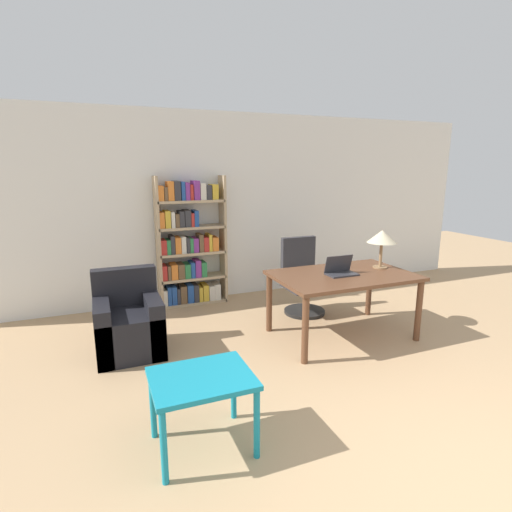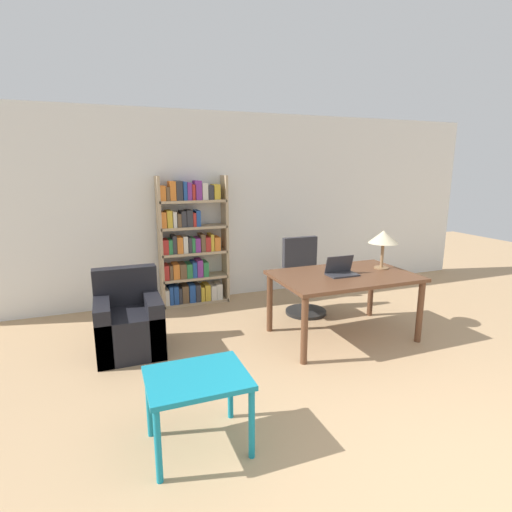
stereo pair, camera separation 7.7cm
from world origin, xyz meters
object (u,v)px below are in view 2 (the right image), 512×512
Objects in this scene: office_chair at (304,280)px; armchair at (129,324)px; desk at (344,282)px; bookshelf at (190,246)px; table_lamp at (383,238)px; laptop at (341,271)px; side_table_blue at (197,386)px.

office_chair is 1.16× the size of armchair.
desk is 2.26m from bookshelf.
table_lamp is 1.22m from office_chair.
bookshelf is (-1.95, 1.70, -0.27)m from table_lamp.
armchair is (-2.29, -0.40, -0.14)m from office_chair.
desk is 1.55× the size of office_chair.
laptop is 0.19× the size of bookshelf.
desk is 2.40m from armchair.
table_lamp is at bearing 27.64° from side_table_blue.
bookshelf reaches higher than laptop.
bookshelf is at bearing 127.78° from desk.
bookshelf is at bearing 126.73° from laptop.
office_chair is 2.90m from side_table_blue.
bookshelf is (-1.35, 0.89, 0.41)m from office_chair.
side_table_blue is (-1.93, -1.25, -0.33)m from laptop.
laptop is 2.23m from bookshelf.
table_lamp reaches higher than armchair.
laptop is at bearing 32.89° from side_table_blue.
armchair is at bearing 167.61° from laptop.
side_table_blue is (-2.55, -1.34, -0.65)m from table_lamp.
bookshelf is (0.60, 3.04, 0.38)m from side_table_blue.
armchair is 0.48× the size of bookshelf.
table_lamp is at bearing 7.89° from laptop.
table_lamp is 0.53× the size of armchair.
side_table_blue is at bearing -132.19° from office_chair.
armchair is at bearing -126.33° from bookshelf.
desk is at bearing 10.27° from laptop.
desk is 0.74m from table_lamp.
bookshelf reaches higher than office_chair.
office_chair is 2.33m from armchair.
armchair is (-0.34, 1.75, -0.17)m from side_table_blue.
office_chair reaches higher than side_table_blue.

